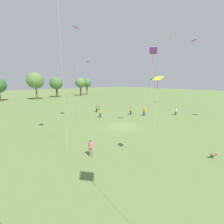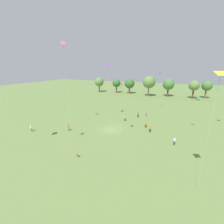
{
  "view_description": "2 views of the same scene",
  "coord_description": "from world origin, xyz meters",
  "px_view_note": "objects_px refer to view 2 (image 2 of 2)",
  "views": [
    {
      "loc": [
        -16.95,
        -16.57,
        7.36
      ],
      "look_at": [
        0.24,
        2.66,
        1.95
      ],
      "focal_mm": 24.0,
      "sensor_mm": 36.0,
      "label": 1
    },
    {
      "loc": [
        13.6,
        -31.71,
        15.01
      ],
      "look_at": [
        -0.47,
        1.25,
        4.14
      ],
      "focal_mm": 24.0,
      "sensor_mm": 36.0,
      "label": 2
    }
  ],
  "objects_px": {
    "person_7": "(31,128)",
    "person_3": "(150,129)",
    "person_6": "(125,118)",
    "kite_9": "(63,49)",
    "person_0": "(146,124)",
    "kite_6": "(160,76)",
    "kite_8": "(65,109)",
    "kite_3": "(121,86)",
    "person_5": "(138,115)",
    "kite_7": "(108,67)",
    "dog_0": "(78,155)",
    "kite_0": "(219,80)",
    "person_2": "(174,141)",
    "person_4": "(68,128)",
    "kite_1": "(197,101)",
    "person_1": "(146,114)"
  },
  "relations": [
    {
      "from": "person_0",
      "to": "person_6",
      "type": "distance_m",
      "value": 6.95
    },
    {
      "from": "person_4",
      "to": "kite_0",
      "type": "distance_m",
      "value": 31.05
    },
    {
      "from": "person_0",
      "to": "person_5",
      "type": "distance_m",
      "value": 8.37
    },
    {
      "from": "person_0",
      "to": "kite_3",
      "type": "bearing_deg",
      "value": 20.93
    },
    {
      "from": "person_7",
      "to": "kite_1",
      "type": "relative_size",
      "value": 0.23
    },
    {
      "from": "person_2",
      "to": "kite_7",
      "type": "bearing_deg",
      "value": -127.89
    },
    {
      "from": "person_2",
      "to": "kite_8",
      "type": "bearing_deg",
      "value": -81.76
    },
    {
      "from": "kite_3",
      "to": "kite_8",
      "type": "bearing_deg",
      "value": 140.11
    },
    {
      "from": "kite_7",
      "to": "person_5",
      "type": "bearing_deg",
      "value": 52.28
    },
    {
      "from": "person_0",
      "to": "kite_9",
      "type": "xyz_separation_m",
      "value": [
        -18.25,
        -7.18,
        17.92
      ]
    },
    {
      "from": "person_4",
      "to": "person_7",
      "type": "xyz_separation_m",
      "value": [
        -7.96,
        -3.85,
        0.04
      ]
    },
    {
      "from": "person_4",
      "to": "dog_0",
      "type": "xyz_separation_m",
      "value": [
        8.61,
        -8.32,
        -0.5
      ]
    },
    {
      "from": "person_0",
      "to": "person_3",
      "type": "distance_m",
      "value": 2.86
    },
    {
      "from": "person_6",
      "to": "dog_0",
      "type": "distance_m",
      "value": 20.47
    },
    {
      "from": "person_0",
      "to": "person_3",
      "type": "bearing_deg",
      "value": 80.1
    },
    {
      "from": "person_4",
      "to": "kite_6",
      "type": "relative_size",
      "value": 0.13
    },
    {
      "from": "person_7",
      "to": "person_3",
      "type": "bearing_deg",
      "value": -21.08
    },
    {
      "from": "person_2",
      "to": "person_6",
      "type": "xyz_separation_m",
      "value": [
        -13.46,
        9.3,
        0.01
      ]
    },
    {
      "from": "kite_9",
      "to": "person_2",
      "type": "bearing_deg",
      "value": 0.87
    },
    {
      "from": "person_2",
      "to": "kite_3",
      "type": "xyz_separation_m",
      "value": [
        -11.12,
        -0.91,
        10.51
      ]
    },
    {
      "from": "kite_8",
      "to": "kite_9",
      "type": "xyz_separation_m",
      "value": [
        -4.98,
        7.12,
        11.58
      ]
    },
    {
      "from": "person_2",
      "to": "person_5",
      "type": "xyz_separation_m",
      "value": [
        -10.81,
        14.2,
        -0.06
      ]
    },
    {
      "from": "person_5",
      "to": "kite_1",
      "type": "xyz_separation_m",
      "value": [
        14.78,
        -4.98,
        6.64
      ]
    },
    {
      "from": "person_6",
      "to": "kite_3",
      "type": "bearing_deg",
      "value": 107.95
    },
    {
      "from": "kite_6",
      "to": "dog_0",
      "type": "distance_m",
      "value": 38.21
    },
    {
      "from": "person_1",
      "to": "kite_7",
      "type": "relative_size",
      "value": 0.11
    },
    {
      "from": "kite_3",
      "to": "person_0",
      "type": "bearing_deg",
      "value": -14.18
    },
    {
      "from": "person_3",
      "to": "kite_0",
      "type": "height_order",
      "value": "kite_0"
    },
    {
      "from": "person_3",
      "to": "kite_6",
      "type": "bearing_deg",
      "value": -39.92
    },
    {
      "from": "person_0",
      "to": "dog_0",
      "type": "distance_m",
      "value": 19.66
    },
    {
      "from": "kite_6",
      "to": "person_7",
      "type": "bearing_deg",
      "value": 68.89
    },
    {
      "from": "person_0",
      "to": "kite_0",
      "type": "distance_m",
      "value": 24.46
    },
    {
      "from": "person_7",
      "to": "kite_0",
      "type": "bearing_deg",
      "value": -51.55
    },
    {
      "from": "person_2",
      "to": "kite_6",
      "type": "relative_size",
      "value": 0.14
    },
    {
      "from": "person_3",
      "to": "kite_8",
      "type": "xyz_separation_m",
      "value": [
        -14.74,
        -11.85,
        6.34
      ]
    },
    {
      "from": "person_2",
      "to": "person_6",
      "type": "distance_m",
      "value": 16.36
    },
    {
      "from": "person_7",
      "to": "kite_1",
      "type": "distance_m",
      "value": 39.69
    },
    {
      "from": "person_4",
      "to": "kite_6",
      "type": "height_order",
      "value": "kite_6"
    },
    {
      "from": "person_5",
      "to": "person_3",
      "type": "bearing_deg",
      "value": 101.48
    },
    {
      "from": "person_2",
      "to": "person_5",
      "type": "height_order",
      "value": "person_2"
    },
    {
      "from": "person_2",
      "to": "person_3",
      "type": "distance_m",
      "value": 7.01
    },
    {
      "from": "person_6",
      "to": "kite_9",
      "type": "xyz_separation_m",
      "value": [
        -11.79,
        -9.73,
        17.92
      ]
    },
    {
      "from": "person_2",
      "to": "person_3",
      "type": "height_order",
      "value": "person_3"
    },
    {
      "from": "kite_7",
      "to": "kite_3",
      "type": "bearing_deg",
      "value": -36.09
    },
    {
      "from": "person_7",
      "to": "kite_0",
      "type": "relative_size",
      "value": 0.12
    },
    {
      "from": "kite_1",
      "to": "person_6",
      "type": "bearing_deg",
      "value": 55.81
    },
    {
      "from": "person_0",
      "to": "person_4",
      "type": "xyz_separation_m",
      "value": [
        -16.87,
        -9.51,
        -0.03
      ]
    },
    {
      "from": "person_0",
      "to": "person_5",
      "type": "height_order",
      "value": "person_0"
    },
    {
      "from": "person_3",
      "to": "dog_0",
      "type": "height_order",
      "value": "person_3"
    },
    {
      "from": "kite_3",
      "to": "kite_7",
      "type": "distance_m",
      "value": 12.73
    }
  ]
}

